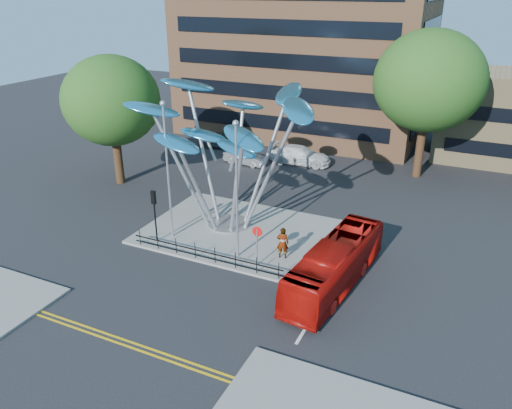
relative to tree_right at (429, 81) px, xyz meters
The scene contains 17 objects.
ground 24.75m from the tree_right, 109.98° to the right, with size 120.00×120.00×0.00m, color black.
traffic_island 20.01m from the tree_right, 119.36° to the right, with size 12.00×9.00×0.15m, color slate.
double_yellow_near 30.21m from the tree_right, 105.95° to the right, with size 40.00×0.12×0.01m, color gold.
double_yellow_far 30.49m from the tree_right, 105.78° to the right, with size 40.00×0.12×0.01m, color gold.
tree_right is the anchor object (origin of this frame).
tree_left 25.09m from the tree_right, 151.39° to the right, with size 7.60×7.60×10.32m.
leaf_sculpture 18.37m from the tree_right, 123.31° to the right, with size 12.72×9.54×9.51m.
street_lamp_left 22.49m from the tree_right, 124.05° to the right, with size 0.36×0.36×8.80m.
street_lamp_right 20.64m from the tree_right, 111.54° to the right, with size 0.36×0.36×8.30m.
traffic_light_island 24.06m from the tree_right, 123.69° to the right, with size 0.28×0.18×3.42m.
no_entry_sign_island 21.31m from the tree_right, 107.12° to the right, with size 0.60×0.10×2.45m.
pedestrian_railing_front 23.43m from the tree_right, 113.91° to the right, with size 10.00×0.06×1.00m.
red_bus 20.63m from the tree_right, 94.12° to the right, with size 2.17×9.26×2.58m, color #A60C07.
pedestrian 19.98m from the tree_right, 105.47° to the right, with size 0.72×0.47×1.97m, color gray.
parked_car_left 20.52m from the tree_right, behind, with size 1.79×4.44×1.51m, color #3F4147.
parked_car_mid 16.78m from the tree_right, 166.88° to the right, with size 1.41×4.03×1.33m, color #999BA0.
parked_car_right 12.54m from the tree_right, behind, with size 2.27×5.59×1.62m, color silver.
Camera 1 is at (12.60, -20.22, 15.06)m, focal length 35.00 mm.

